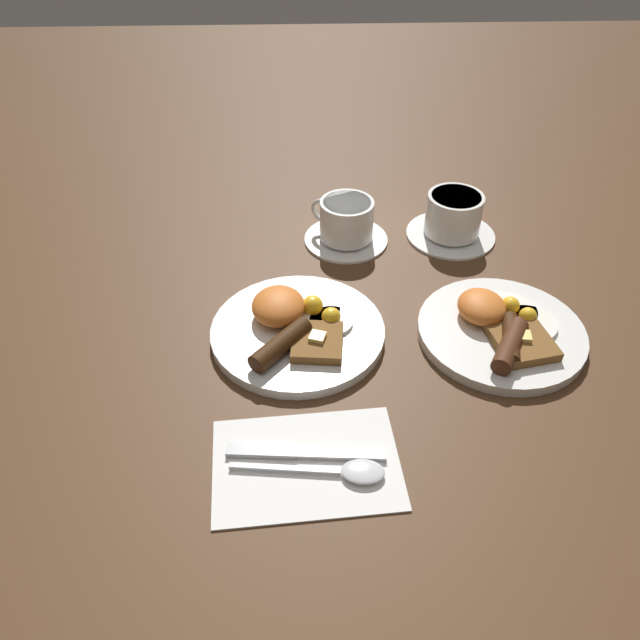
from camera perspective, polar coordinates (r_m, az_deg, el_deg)
The scene contains 8 objects.
ground_plane at distance 0.88m, azimuth -2.04°, elevation -1.46°, with size 3.00×3.00×0.00m, color #4C301C.
breakfast_plate_near at distance 0.87m, azimuth -2.18°, elevation -0.65°, with size 0.24×0.24×0.05m.
breakfast_plate_far at distance 0.90m, azimuth 16.30°, elevation -0.78°, with size 0.23×0.23×0.05m.
teacup_near at distance 1.05m, azimuth 2.39°, elevation 8.83°, with size 0.14×0.14×0.07m.
teacup_far at distance 1.09m, azimuth 12.03°, elevation 9.11°, with size 0.15×0.15×0.08m.
napkin at distance 0.73m, azimuth -1.25°, elevation -12.96°, with size 0.15×0.21×0.01m, color white.
knife at distance 0.73m, azimuth -2.15°, elevation -11.96°, with size 0.03×0.19×0.01m.
spoon at distance 0.71m, azimuth 2.45°, elevation -13.63°, with size 0.04×0.18×0.01m.
Camera 1 is at (0.65, 0.01, 0.59)m, focal length 35.00 mm.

